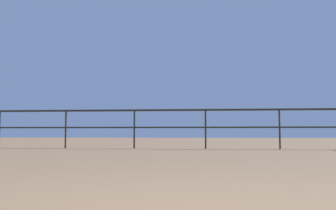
{
  "coord_description": "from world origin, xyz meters",
  "views": [
    {
      "loc": [
        0.02,
        -1.62,
        0.42
      ],
      "look_at": [
        -0.95,
        7.92,
        1.12
      ],
      "focal_mm": 40.47,
      "sensor_mm": 36.0,
      "label": 1
    }
  ],
  "objects": [
    {
      "name": "pier_railing",
      "position": [
        -0.0,
        8.42,
        0.77
      ],
      "size": [
        22.94,
        0.05,
        1.05
      ],
      "color": "#28281A",
      "rests_on": "ground_plane"
    }
  ]
}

